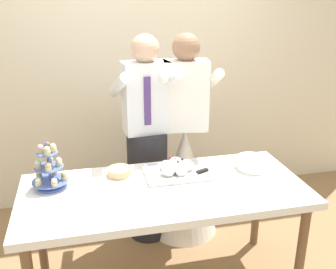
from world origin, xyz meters
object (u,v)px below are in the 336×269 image
Objects in this scene: plate_stack at (252,163)px; round_cake at (120,173)px; main_cake_tray at (176,169)px; person_groom at (147,152)px; dessert_table at (165,198)px; person_bride at (184,167)px; cupcake_stand at (49,170)px.

round_cake is at bearing 174.06° from plate_stack.
person_groom is at bearing 102.45° from main_cake_tray.
person_groom is (0.27, 0.44, -0.05)m from round_cake.
plate_stack is 0.89× the size of round_cake.
main_cake_tray reaches higher than dessert_table.
round_cake is 0.14× the size of person_groom.
plate_stack is 0.13× the size of person_bride.
dessert_table is 5.90× the size of cupcake_stand.
cupcake_stand reaches higher than main_cake_tray.
person_bride reaches higher than dessert_table.
main_cake_tray is 2.00× the size of plate_stack.
cupcake_stand is at bearing 179.71° from main_cake_tray.
cupcake_stand is (-0.70, 0.17, 0.20)m from dessert_table.
dessert_table is 0.74m from person_bride.
person_groom reaches higher than round_cake.
main_cake_tray is at bearing -8.42° from round_cake.
person_groom is at bearing 34.68° from cupcake_stand.
cupcake_stand is 0.82m from main_cake_tray.
plate_stack reaches higher than round_cake.
dessert_table is at bearing -40.99° from round_cake.
person_groom reaches higher than plate_stack.
person_groom and person_bride have the same top height.
round_cake is 0.14× the size of person_bride.
person_bride reaches higher than round_cake.
plate_stack reaches higher than dessert_table.
main_cake_tray is at bearing -77.55° from person_groom.
round_cake is (-0.91, 0.09, -0.02)m from plate_stack.
person_groom reaches higher than dessert_table.
cupcake_stand is 1.43× the size of plate_stack.
dessert_table is at bearing -168.77° from plate_stack.
person_groom is (0.71, 0.49, -0.15)m from cupcake_stand.
main_cake_tray reaches higher than plate_stack.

